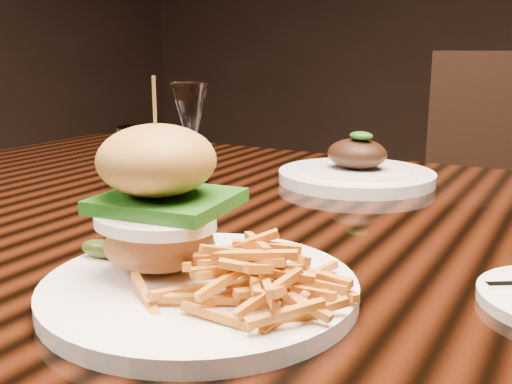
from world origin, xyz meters
The scene contains 5 objects.
dining_table centered at (0.00, 0.00, 0.67)m, with size 1.60×0.90×0.75m.
burger_plate centered at (-0.02, -0.26, 0.80)m, with size 0.27×0.27×0.18m.
wine_glass centered at (-0.26, 0.07, 0.86)m, with size 0.06×0.06×0.16m.
water_tumbler centered at (-0.31, 0.02, 0.80)m, with size 0.07×0.07×0.09m, color white.
far_dish centered at (-0.05, 0.23, 0.77)m, with size 0.24×0.24×0.08m.
Camera 1 is at (0.26, -0.65, 0.95)m, focal length 42.00 mm.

